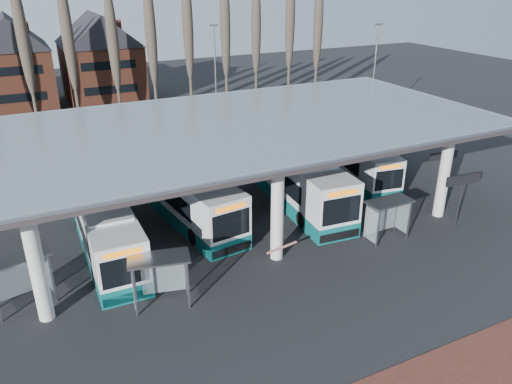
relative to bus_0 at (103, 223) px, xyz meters
name	(u,v)px	position (x,y,z in m)	size (l,w,h in m)	color
ground	(299,280)	(8.30, -7.87, -1.55)	(140.00, 140.00, 0.00)	black
station_canopy	(235,133)	(8.30, 0.13, 4.13)	(32.00, 16.00, 6.34)	silver
poplar_row	(132,35)	(8.30, 25.13, 7.23)	(45.10, 1.10, 14.50)	#473D33
lamp_post_b	(216,78)	(14.30, 18.13, 3.79)	(0.80, 0.16, 10.17)	slate
lamp_post_c	(374,76)	(28.30, 12.13, 3.79)	(0.80, 0.16, 10.17)	slate
bus_0	(103,223)	(0.00, 0.00, 0.00)	(2.67, 11.86, 3.29)	silver
bus_1	(182,191)	(5.38, 2.20, 0.09)	(4.18, 12.76, 3.48)	silver
bus_2	(292,175)	(13.01, 1.19, 0.17)	(3.86, 13.35, 3.66)	silver
bus_3	(350,156)	(19.37, 3.15, -0.07)	(4.15, 11.50, 3.13)	silver
shelter_0	(18,269)	(-4.55, -3.80, 0.40)	(3.13, 2.04, 2.68)	gray
shelter_1	(160,269)	(1.39, -6.63, 0.36)	(3.07, 2.01, 2.63)	gray
shelter_2	(387,211)	(15.08, -6.31, 0.30)	(2.77, 1.44, 2.54)	gray
info_sign_0	(463,184)	(19.83, -7.27, 1.47)	(2.42, 0.38, 3.60)	black
info_sign_1	(443,159)	(22.58, -3.02, 1.20)	(2.20, 0.36, 3.28)	black
barrier	(281,248)	(8.36, -5.76, -0.76)	(2.03, 0.74, 1.02)	black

